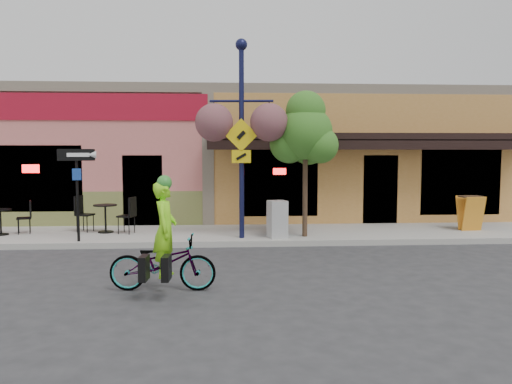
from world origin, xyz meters
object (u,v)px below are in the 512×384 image
(cyclist_rider, at_px, (165,244))
(newspaper_box_blue, at_px, (277,218))
(bicycle, at_px, (163,263))
(newspaper_box_grey, at_px, (277,219))
(building, at_px, (237,156))
(one_way_sign, at_px, (77,195))
(street_tree, at_px, (305,163))
(lamp_post, at_px, (242,139))

(cyclist_rider, height_order, newspaper_box_blue, cyclist_rider)
(cyclist_rider, bearing_deg, bicycle, 93.42)
(bicycle, height_order, newspaper_box_grey, newspaper_box_grey)
(cyclist_rider, relative_size, newspaper_box_blue, 1.77)
(newspaper_box_blue, height_order, newspaper_box_grey, newspaper_box_grey)
(building, bearing_deg, newspaper_box_blue, -81.79)
(building, relative_size, newspaper_box_grey, 18.57)
(one_way_sign, relative_size, newspaper_box_grey, 2.38)
(cyclist_rider, height_order, street_tree, street_tree)
(building, relative_size, lamp_post, 3.53)
(bicycle, height_order, street_tree, street_tree)
(newspaper_box_blue, bearing_deg, one_way_sign, -177.08)
(lamp_post, relative_size, newspaper_box_grey, 5.26)
(lamp_post, bearing_deg, cyclist_rider, -103.48)
(building, bearing_deg, lamp_post, -90.49)
(bicycle, xyz_separation_m, cyclist_rider, (0.05, 0.00, 0.34))
(newspaper_box_blue, bearing_deg, building, 95.13)
(bicycle, xyz_separation_m, lamp_post, (1.53, 4.36, 2.24))
(building, height_order, lamp_post, lamp_post)
(building, bearing_deg, newspaper_box_grey, -82.35)
(street_tree, bearing_deg, building, 104.43)
(newspaper_box_grey, bearing_deg, bicycle, -134.89)
(bicycle, xyz_separation_m, newspaper_box_blue, (2.48, 4.64, 0.13))
(building, height_order, newspaper_box_blue, building)
(one_way_sign, bearing_deg, lamp_post, -9.57)
(bicycle, relative_size, cyclist_rider, 1.12)
(building, bearing_deg, one_way_sign, -121.90)
(bicycle, bearing_deg, lamp_post, -15.94)
(one_way_sign, relative_size, newspaper_box_blue, 2.49)
(building, distance_m, bicycle, 11.10)
(bicycle, distance_m, cyclist_rider, 0.35)
(one_way_sign, bearing_deg, bicycle, -70.62)
(building, relative_size, street_tree, 4.66)
(cyclist_rider, xyz_separation_m, newspaper_box_blue, (2.43, 4.64, -0.21))
(cyclist_rider, relative_size, newspaper_box_grey, 1.69)
(cyclist_rider, distance_m, street_tree, 5.64)
(newspaper_box_grey, bearing_deg, cyclist_rider, -134.38)
(street_tree, bearing_deg, lamp_post, -175.72)
(building, height_order, one_way_sign, building)
(newspaper_box_grey, bearing_deg, lamp_post, 161.88)
(newspaper_box_blue, bearing_deg, street_tree, -15.10)
(cyclist_rider, bearing_deg, one_way_sign, 36.34)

